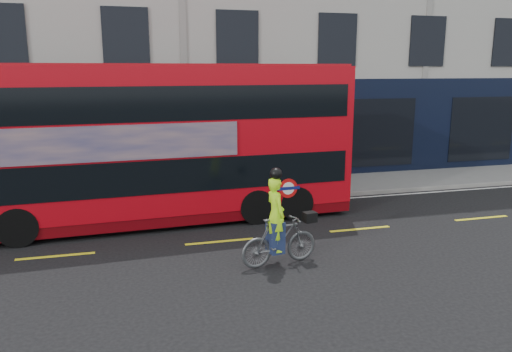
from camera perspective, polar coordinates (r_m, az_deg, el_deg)
name	(u,v)px	position (r m, az deg, el deg)	size (l,w,h in m)	color
ground	(232,263)	(11.73, -2.76, -9.89)	(120.00, 120.00, 0.00)	black
pavement	(193,194)	(17.82, -7.23, -2.03)	(60.00, 3.00, 0.12)	gray
kerb	(199,205)	(16.38, -6.50, -3.26)	(60.00, 0.12, 0.13)	gray
road_edge_line	(201,209)	(16.11, -6.34, -3.75)	(58.00, 0.10, 0.01)	silver
lane_dashes	(220,242)	(13.10, -4.17, -7.48)	(58.00, 0.12, 0.01)	yellow
bus	(158,143)	(14.61, -11.12, 3.77)	(11.36, 3.06, 4.54)	#B70712
cyclist	(278,233)	(11.38, 2.59, -6.53)	(1.93, 0.83, 2.27)	#4F5255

